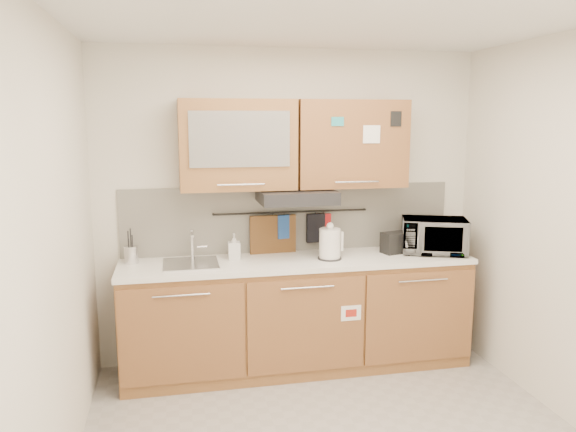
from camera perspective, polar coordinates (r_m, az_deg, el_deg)
name	(u,v)px	position (r m, az deg, el deg)	size (l,w,h in m)	color
ceiling	(347,13)	(3.28, 6.01, 19.80)	(3.20, 3.20, 0.00)	white
wall_back	(290,206)	(4.74, 0.21, 0.98)	(3.20, 3.20, 0.00)	silver
wall_left	(53,259)	(3.23, -22.74, -4.03)	(3.00, 3.00, 0.00)	silver
base_cabinet	(298,320)	(4.67, 1.00, -10.51)	(2.80, 0.64, 0.88)	#A7713B
countertop	(298,261)	(4.52, 1.02, -4.64)	(2.82, 0.62, 0.04)	white
backsplash	(290,218)	(4.74, 0.24, -0.24)	(2.80, 0.02, 0.56)	silver
upper_cabinets	(294,144)	(4.51, 0.62, 7.31)	(1.82, 0.37, 0.70)	#A7713B
range_hood	(297,196)	(4.48, 0.87, 2.01)	(0.60, 0.46, 0.10)	black
sink	(191,263)	(4.43, -9.84, -4.77)	(0.42, 0.40, 0.26)	silver
utensil_rail	(291,212)	(4.69, 0.34, 0.40)	(0.02, 0.02, 1.30)	black
utensil_crock	(131,254)	(4.54, -15.63, -3.76)	(0.14, 0.14, 0.27)	silver
kettle	(330,244)	(4.50, 4.29, -2.90)	(0.22, 0.21, 0.30)	white
toaster	(396,242)	(4.79, 10.89, -2.65)	(0.26, 0.19, 0.17)	black
microwave	(434,236)	(4.85, 14.61, -1.96)	(0.52, 0.35, 0.29)	#999999
soap_bottle	(234,247)	(4.50, -5.50, -3.10)	(0.09, 0.10, 0.21)	#999999
cutting_board	(273,244)	(4.70, -1.53, -2.82)	(0.39, 0.03, 0.48)	brown
oven_mitt	(284,227)	(4.69, -0.37, -1.09)	(0.12, 0.03, 0.20)	navy
dark_pouch	(316,228)	(4.75, 2.82, -1.23)	(0.15, 0.04, 0.24)	black
pot_holder	(323,223)	(4.76, 3.62, -0.69)	(0.13, 0.02, 0.16)	#B1171A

